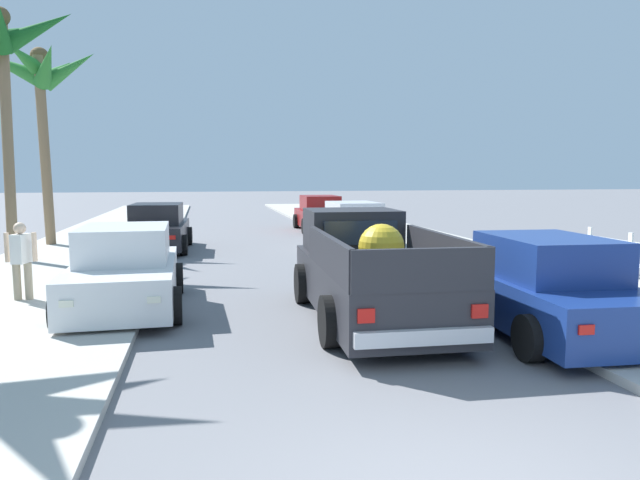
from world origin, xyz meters
TOP-DOWN VIEW (x-y plane):
  - sidewalk_left at (-5.34, 12.00)m, footprint 4.86×60.00m
  - sidewalk_right at (5.34, 12.00)m, footprint 4.86×60.00m
  - curb_left at (-4.31, 12.00)m, footprint 0.16×60.00m
  - curb_right at (4.31, 12.00)m, footprint 0.16×60.00m
  - pickup_truck at (0.93, 5.92)m, footprint 2.34×5.27m
  - car_left_near at (-3.34, 15.77)m, footprint 2.14×4.31m
  - car_right_near at (-3.29, 7.38)m, footprint 2.11×4.30m
  - car_left_mid at (3.21, 21.41)m, footprint 2.08×4.29m
  - car_right_mid at (3.32, 4.41)m, footprint 2.19×4.33m
  - car_left_far at (3.19, 15.45)m, footprint 2.11×4.30m
  - palm_tree_left_mid at (-7.07, 13.80)m, footprint 3.71×3.33m
  - palm_tree_left_back at (-6.97, 17.09)m, footprint 3.98×3.36m
  - pedestrian at (-5.24, 8.06)m, footprint 0.57×0.42m

SIDE VIEW (x-z plane):
  - curb_left at x=-4.31m, z-range 0.00..0.10m
  - curb_right at x=4.31m, z-range 0.00..0.10m
  - sidewalk_left at x=-5.34m, z-range 0.00..0.12m
  - sidewalk_right at x=5.34m, z-range 0.00..0.12m
  - car_left_near at x=-3.34m, z-range -0.06..1.48m
  - car_right_near at x=-3.29m, z-range -0.06..1.48m
  - car_left_mid at x=3.21m, z-range -0.06..1.48m
  - car_right_mid at x=3.32m, z-range -0.06..1.48m
  - car_left_far at x=3.19m, z-range -0.06..1.48m
  - pickup_truck at x=0.93m, z-range -0.11..1.69m
  - pedestrian at x=-5.24m, z-range 0.12..1.71m
  - palm_tree_left_back at x=-6.97m, z-range 2.21..8.87m
  - palm_tree_left_mid at x=-7.07m, z-range 2.36..9.39m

